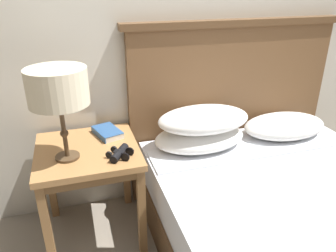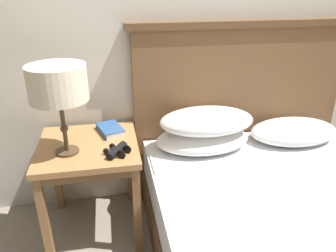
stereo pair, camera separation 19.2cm
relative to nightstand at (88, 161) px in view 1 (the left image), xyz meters
The scene contains 6 objects.
wall_back 1.02m from the nightstand, 31.71° to the left, with size 8.00×0.06×2.60m.
nightstand is the anchor object (origin of this frame).
bed 1.23m from the nightstand, 30.10° to the right, with size 1.57×2.04×1.27m.
table_lamp 0.50m from the nightstand, 143.11° to the right, with size 0.30×0.30×0.50m.
book_on_nightstand 0.22m from the nightstand, 46.00° to the left, with size 0.19×0.24×0.04m.
binoculars_pair 0.25m from the nightstand, 42.60° to the right, with size 0.16×0.16×0.05m.
Camera 1 is at (-0.61, -1.10, 1.51)m, focal length 35.00 mm.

